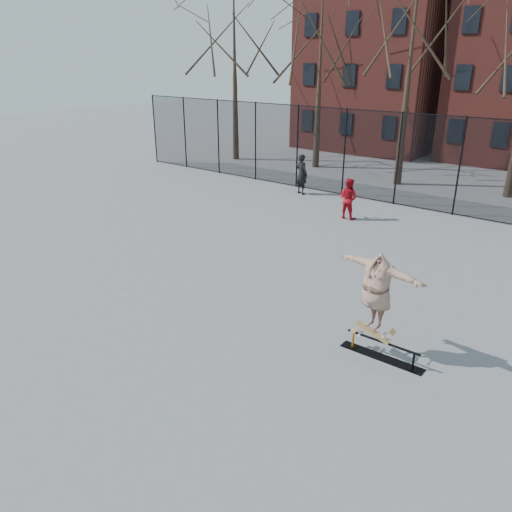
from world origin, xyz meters
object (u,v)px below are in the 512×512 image
Objects in this scene: skate_rail at (382,351)px; bystander_red at (348,198)px; skater at (376,298)px; skateboard at (372,335)px; bystander_black at (302,174)px.

bystander_red reaches higher than skate_rail.
skate_rail is at bearing 11.76° from skater.
skate_rail is 0.40m from skateboard.
bystander_black is at bearing 141.18° from skater.
skater reaches higher than skate_rail.
bystander_black is (-9.06, 10.71, 0.78)m from skate_rail.
skate_rail is at bearing 0.00° from skateboard.
bystander_black is (-8.80, 10.71, 0.47)m from skateboard.
skateboard is 0.47× the size of bystander_black.
skateboard reaches higher than skate_rail.
skater reaches higher than skateboard.
skater is at bearing 0.00° from skateboard.
bystander_red is (-5.47, 8.61, 0.66)m from skate_rail.
skater reaches higher than bystander_black.
skater is 13.87m from bystander_black.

